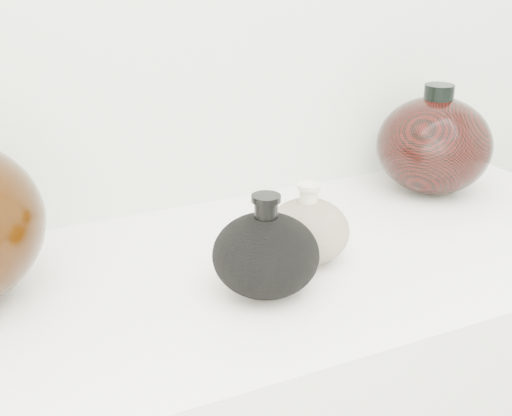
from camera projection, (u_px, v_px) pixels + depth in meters
name	position (u px, v px, depth m)	size (l,w,h in m)	color
black_gourd_vase	(266.00, 254.00, 0.89)	(0.18, 0.18, 0.13)	black
cream_gourd_vase	(308.00, 230.00, 0.97)	(0.13, 0.13, 0.11)	beige
right_round_pot	(434.00, 145.00, 1.22)	(0.23, 0.23, 0.19)	black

